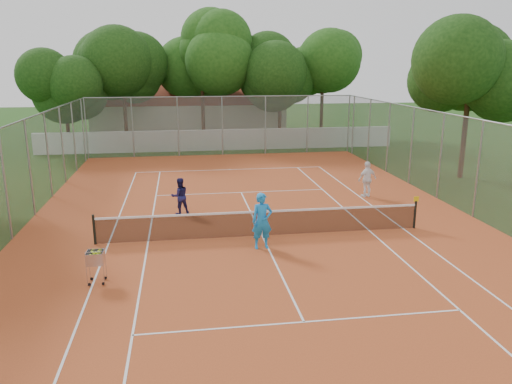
{
  "coord_description": "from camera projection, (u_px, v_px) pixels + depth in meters",
  "views": [
    {
      "loc": [
        -2.81,
        -17.14,
        6.18
      ],
      "look_at": [
        0.0,
        1.5,
        1.3
      ],
      "focal_mm": 35.0,
      "sensor_mm": 36.0,
      "label": 1
    }
  ],
  "objects": [
    {
      "name": "ground",
      "position": [
        262.0,
        236.0,
        18.36
      ],
      "size": [
        120.0,
        120.0,
        0.0
      ],
      "primitive_type": "plane",
      "color": "#193A0F",
      "rests_on": "ground"
    },
    {
      "name": "boundary_wall",
      "position": [
        220.0,
        140.0,
        36.36
      ],
      "size": [
        26.0,
        0.3,
        1.5
      ],
      "primitive_type": "cube",
      "color": "white",
      "rests_on": "ground"
    },
    {
      "name": "tropical_trees",
      "position": [
        216.0,
        79.0,
        38.17
      ],
      "size": [
        29.0,
        19.0,
        10.0
      ],
      "primitive_type": "cube",
      "color": "black",
      "rests_on": "ground"
    },
    {
      "name": "court_pad",
      "position": [
        262.0,
        236.0,
        18.36
      ],
      "size": [
        18.0,
        34.0,
        0.02
      ],
      "primitive_type": "cube",
      "color": "#B34C22",
      "rests_on": "ground"
    },
    {
      "name": "ball_hopper",
      "position": [
        96.0,
        266.0,
        14.28
      ],
      "size": [
        0.58,
        0.58,
        1.06
      ],
      "primitive_type": "cube",
      "rotation": [
        0.0,
        0.0,
        0.17
      ],
      "color": "#BAB8C0",
      "rests_on": "court_pad"
    },
    {
      "name": "player_far_right",
      "position": [
        367.0,
        179.0,
        23.51
      ],
      "size": [
        1.08,
        0.69,
        1.71
      ],
      "primitive_type": "imported",
      "rotation": [
        0.0,
        0.0,
        3.44
      ],
      "color": "white",
      "rests_on": "court_pad"
    },
    {
      "name": "tennis_net",
      "position": [
        262.0,
        223.0,
        18.24
      ],
      "size": [
        11.88,
        0.1,
        0.98
      ],
      "primitive_type": "cube",
      "color": "black",
      "rests_on": "court_pad"
    },
    {
      "name": "clubhouse",
      "position": [
        189.0,
        108.0,
        45.28
      ],
      "size": [
        16.4,
        9.0,
        4.4
      ],
      "primitive_type": "cube",
      "color": "beige",
      "rests_on": "ground"
    },
    {
      "name": "player_near",
      "position": [
        262.0,
        221.0,
        16.91
      ],
      "size": [
        0.74,
        0.51,
        1.94
      ],
      "primitive_type": "imported",
      "rotation": [
        0.0,
        0.0,
        0.07
      ],
      "color": "#1985DA",
      "rests_on": "court_pad"
    },
    {
      "name": "court_lines",
      "position": [
        262.0,
        236.0,
        18.36
      ],
      "size": [
        10.98,
        23.78,
        0.01
      ],
      "primitive_type": "cube",
      "color": "white",
      "rests_on": "court_pad"
    },
    {
      "name": "perimeter_fence",
      "position": [
        262.0,
        183.0,
        17.86
      ],
      "size": [
        18.0,
        34.0,
        4.0
      ],
      "primitive_type": "cube",
      "color": "slate",
      "rests_on": "ground"
    },
    {
      "name": "player_far_left",
      "position": [
        180.0,
        196.0,
        20.85
      ],
      "size": [
        0.88,
        0.77,
        1.54
      ],
      "primitive_type": "imported",
      "rotation": [
        0.0,
        0.0,
        3.42
      ],
      "color": "#1A194D",
      "rests_on": "court_pad"
    }
  ]
}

